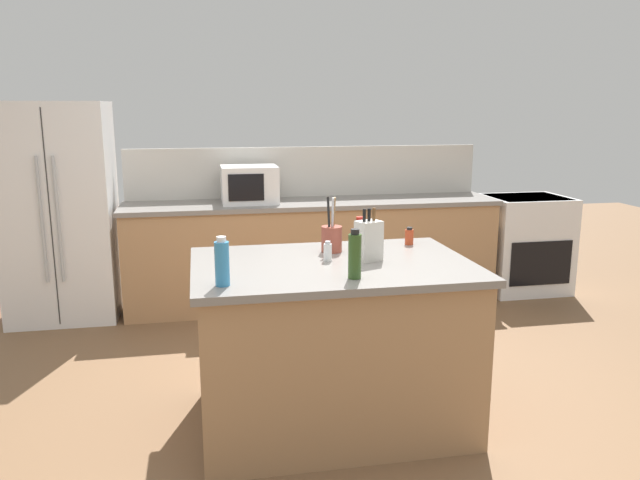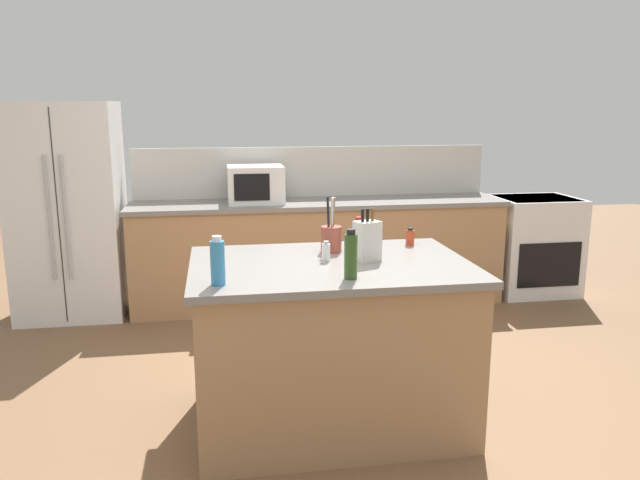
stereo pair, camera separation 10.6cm
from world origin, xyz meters
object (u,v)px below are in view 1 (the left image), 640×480
Objects in this scene: utensil_crock at (332,238)px; spice_jar_paprika at (409,237)px; range_oven at (524,243)px; microwave at (249,185)px; soy_sauce_bottle at (360,235)px; dish_soap_bottle at (222,263)px; salt_shaker at (328,252)px; knife_block at (369,240)px; refrigerator at (60,212)px; olive_oil_bottle at (355,255)px.

utensil_crock is 0.51m from spice_jar_paprika.
microwave is (-2.65, 0.00, 0.63)m from range_oven.
dish_soap_bottle is (-0.81, -0.55, 0.01)m from soy_sauce_bottle.
spice_jar_paprika is (0.57, 0.30, -0.00)m from salt_shaker.
microwave is 2.03m from spice_jar_paprika.
utensil_crock is at bearing -169.59° from spice_jar_paprika.
knife_block is at bearing -134.87° from range_oven.
spice_jar_paprika is at bearing -38.55° from refrigerator.
range_oven is 4.45× the size of soy_sauce_bottle.
range_oven is 3.50m from olive_oil_bottle.
spice_jar_paprika is at bearing 52.57° from olive_oil_bottle.
utensil_crock is 1.55× the size of soy_sauce_bottle.
olive_oil_bottle is at bearing -91.05° from utensil_crock.
soy_sauce_bottle is 1.92× the size of spice_jar_paprika.
spice_jar_paprika is (0.51, 0.09, -0.03)m from utensil_crock.
salt_shaker is at bearing 150.41° from knife_block.
utensil_crock is at bearing 88.95° from olive_oil_bottle.
knife_block is 1.22× the size of dish_soap_bottle.
knife_block is 1.40× the size of soy_sauce_bottle.
refrigerator is 7.63× the size of dish_soap_bottle.
range_oven is at bearing 24.07° from knife_block.
spice_jar_paprika is (-1.83, -1.86, 0.52)m from range_oven.
microwave reaches higher than soy_sauce_bottle.
olive_oil_bottle reaches higher than range_oven.
olive_oil_bottle is (-0.16, -0.34, 0.00)m from knife_block.
microwave is 2.03× the size of dish_soap_bottle.
salt_shaker is at bearing -152.03° from spice_jar_paprika.
salt_shaker is at bearing -50.55° from refrigerator.
soy_sauce_bottle is at bearing -44.79° from refrigerator.
range_oven is at bearing 47.14° from olive_oil_bottle.
utensil_crock is (1.89, -2.00, 0.12)m from refrigerator.
dish_soap_bottle is 0.96× the size of olive_oil_bottle.
refrigerator reaches higher than olive_oil_bottle.
knife_block is 0.37m from olive_oil_bottle.
range_oven is 3.88× the size of dish_soap_bottle.
dish_soap_bottle is at bearing -139.74° from range_oven.
knife_block is (2.04, -2.24, 0.15)m from refrigerator.
range_oven is 3.15m from knife_block.
knife_block is at bearing -136.16° from spice_jar_paprika.
range_oven is at bearing -0.00° from microwave.
olive_oil_bottle is (-0.52, -0.67, 0.07)m from spice_jar_paprika.
dish_soap_bottle reaches higher than soy_sauce_bottle.
soy_sauce_bottle is at bearing 38.45° from salt_shaker.
knife_block is at bearing -47.72° from refrigerator.
soy_sauce_bottle is (2.05, -2.03, 0.13)m from refrigerator.
knife_block reaches higher than salt_shaker.
dish_soap_bottle reaches higher than range_oven.
salt_shaker is (-2.40, -2.16, 0.52)m from range_oven.
utensil_crock is 0.88m from dish_soap_bottle.
range_oven is 2.87× the size of utensil_crock.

